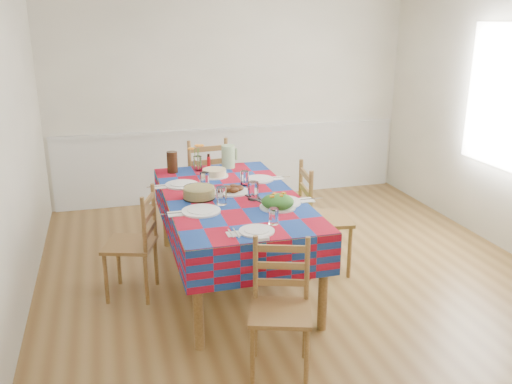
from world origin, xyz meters
TOP-DOWN VIEW (x-y plane):
  - room at (0.00, 0.00)m, footprint 4.58×5.08m
  - wainscot at (0.00, 2.48)m, footprint 4.41×0.06m
  - window_right at (2.23, 0.30)m, footprint 0.00×1.40m
  - dining_table at (-0.55, 0.16)m, footprint 1.11×2.06m
  - setting_near_head at (-0.52, -0.65)m, footprint 0.41×0.27m
  - setting_left_near at (-0.81, -0.13)m, footprint 0.55×0.33m
  - setting_left_far at (-0.86, 0.51)m, footprint 0.54×0.32m
  - setting_right_near at (-0.27, -0.09)m, footprint 0.60×0.35m
  - setting_right_far at (-0.26, 0.49)m, footprint 0.51×0.30m
  - meat_platter at (-0.54, 0.22)m, footprint 0.34×0.24m
  - salad_platter at (-0.28, -0.25)m, footprint 0.29×0.29m
  - pasta_bowl at (-0.83, 0.16)m, footprint 0.27×0.27m
  - cake at (-0.58, 0.76)m, footprint 0.26×0.26m
  - serving_utensils at (-0.39, 0.07)m, footprint 0.16×0.36m
  - flower_vase at (-0.70, 1.02)m, footprint 0.17×0.14m
  - hot_sauce at (-0.57, 1.07)m, footprint 0.04×0.04m
  - green_pitcher at (-0.38, 1.04)m, footprint 0.13×0.13m
  - tea_pitcher at (-0.94, 1.01)m, footprint 0.10×0.10m
  - name_card at (-0.58, -0.85)m, footprint 0.09×0.03m
  - chair_near at (-0.54, -1.15)m, footprint 0.50×0.49m
  - chair_far at (-0.55, 1.46)m, footprint 0.50×0.48m
  - chair_left at (-1.38, 0.15)m, footprint 0.50×0.51m
  - chair_right at (0.27, 0.16)m, footprint 0.48×0.50m

SIDE VIEW (x-z plane):
  - chair_near at x=-0.54m, z-range -0.01..0.89m
  - chair_left at x=-1.38m, z-range -0.01..0.92m
  - wainscot at x=0.00m, z-range 0.03..0.95m
  - chair_right at x=0.27m, z-range -0.01..1.01m
  - chair_far at x=-0.55m, z-range -0.01..1.04m
  - dining_table at x=-0.55m, z-range 0.31..1.11m
  - serving_utensils at x=-0.39m, z-range 0.80..0.81m
  - name_card at x=-0.58m, z-range 0.80..0.82m
  - meat_platter at x=-0.54m, z-range 0.80..0.86m
  - setting_near_head at x=-0.52m, z-range 0.77..0.89m
  - setting_right_far at x=-0.26m, z-range 0.77..0.90m
  - setting_left_far at x=-0.86m, z-range 0.76..0.91m
  - setting_left_near at x=-0.81m, z-range 0.76..0.91m
  - setting_right_near at x=-0.27m, z-range 0.76..0.91m
  - cake at x=-0.58m, z-range 0.80..0.87m
  - salad_platter at x=-0.28m, z-range 0.79..0.91m
  - pasta_bowl at x=-0.83m, z-range 0.80..0.90m
  - hot_sauce at x=-0.57m, z-range 0.80..0.95m
  - tea_pitcher at x=-0.94m, z-range 0.80..1.01m
  - flower_vase at x=-0.70m, z-range 0.78..1.05m
  - green_pitcher at x=-0.38m, z-range 0.80..1.03m
  - room at x=0.00m, z-range -0.04..2.74m
  - window_right at x=2.23m, z-range 0.80..2.20m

